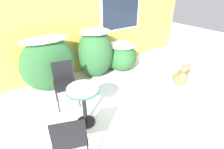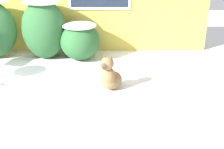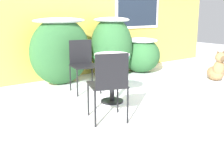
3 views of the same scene
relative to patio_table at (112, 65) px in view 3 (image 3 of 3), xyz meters
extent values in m
plane|color=white|center=(0.93, -0.15, -0.60)|extent=(16.00, 16.00, 0.00)
cube|color=#DBC14C|center=(0.93, 2.05, 0.76)|extent=(8.00, 0.06, 2.73)
cube|color=white|center=(2.36, 2.00, 1.07)|extent=(1.45, 0.04, 1.34)
cube|color=#1E2838|center=(2.36, 1.99, 1.07)|extent=(1.33, 0.01, 1.22)
ellipsoid|color=#2D6033|center=(-0.10, 1.52, 0.05)|extent=(1.26, 0.67, 1.31)
ellipsoid|color=white|center=(-0.10, 1.52, 0.65)|extent=(1.07, 0.57, 0.12)
ellipsoid|color=#2D6033|center=(1.14, 1.51, 0.05)|extent=(0.96, 0.85, 1.31)
ellipsoid|color=white|center=(1.14, 1.51, 0.65)|extent=(0.82, 0.72, 0.12)
ellipsoid|color=#2D6033|center=(1.94, 1.42, -0.19)|extent=(0.88, 0.95, 0.82)
ellipsoid|color=white|center=(1.94, 1.42, 0.16)|extent=(0.75, 0.81, 0.12)
cylinder|color=black|center=(0.00, 0.00, -0.59)|extent=(0.36, 0.36, 0.03)
cylinder|color=black|center=(0.00, 0.00, -0.23)|extent=(0.08, 0.08, 0.69)
cylinder|color=#237A47|center=(0.00, 0.00, 0.13)|extent=(0.57, 0.57, 0.03)
cylinder|color=white|center=(0.00, 0.00, 0.16)|extent=(0.55, 0.55, 0.03)
cube|color=black|center=(-0.04, 0.74, -0.12)|extent=(0.55, 0.55, 0.02)
cube|color=black|center=(0.01, 0.96, 0.10)|extent=(0.42, 0.11, 0.43)
cylinder|color=black|center=(-0.29, 0.58, -0.37)|extent=(0.02, 0.02, 0.47)
cylinder|color=black|center=(0.12, 0.49, -0.37)|extent=(0.02, 0.02, 0.47)
cylinder|color=black|center=(-0.20, 1.00, -0.37)|extent=(0.02, 0.02, 0.47)
cylinder|color=black|center=(0.22, 0.90, -0.37)|extent=(0.02, 0.02, 0.47)
cube|color=black|center=(-0.51, -0.56, -0.12)|extent=(0.59, 0.59, 0.02)
cube|color=black|center=(-0.59, -0.77, 0.10)|extent=(0.40, 0.17, 0.43)
cylinder|color=black|center=(-0.23, -0.44, -0.37)|extent=(0.02, 0.02, 0.47)
cylinder|color=black|center=(-0.63, -0.28, -0.37)|extent=(0.02, 0.02, 0.47)
cylinder|color=black|center=(-0.38, -0.83, -0.37)|extent=(0.02, 0.02, 0.47)
cylinder|color=black|center=(-0.78, -0.68, -0.37)|extent=(0.02, 0.02, 0.47)
ellipsoid|color=#937047|center=(2.63, -0.15, -0.45)|extent=(0.49, 0.54, 0.30)
ellipsoid|color=#937047|center=(2.56, -0.27, -0.32)|extent=(0.32, 0.31, 0.33)
sphere|color=#937047|center=(2.55, -0.29, -0.09)|extent=(0.22, 0.22, 0.22)
cone|color=brown|center=(2.48, -0.41, -0.11)|extent=(0.13, 0.11, 0.12)
ellipsoid|color=brown|center=(2.51, -0.25, -0.01)|extent=(0.06, 0.05, 0.10)
ellipsoid|color=brown|center=(2.61, -0.31, -0.01)|extent=(0.06, 0.05, 0.10)
ellipsoid|color=#937047|center=(2.73, 0.02, -0.53)|extent=(0.16, 0.21, 0.06)
camera|label=1|loc=(-1.04, -2.31, 1.76)|focal=28.00mm
camera|label=2|loc=(2.59, -4.61, 1.50)|focal=45.00mm
camera|label=3|loc=(-2.62, -3.43, 0.80)|focal=45.00mm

